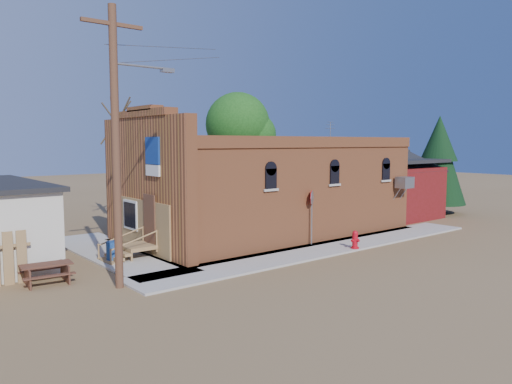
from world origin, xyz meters
TOP-DOWN VIEW (x-y plane):
  - ground at (0.00, 0.00)m, footprint 120.00×120.00m
  - sidewalk_south at (1.50, 0.90)m, footprint 19.00×2.20m
  - sidewalk_west at (-6.30, 6.00)m, footprint 2.60×10.00m
  - brick_bar at (1.64, 5.49)m, footprint 16.40×7.97m
  - red_shed at (11.50, 5.50)m, footprint 5.40×6.40m
  - utility_pole at (-8.14, 1.20)m, footprint 3.12×0.26m
  - tree_bare_near at (-3.00, 13.00)m, footprint 2.80×2.80m
  - tree_leafy at (6.00, 13.50)m, footprint 4.40×4.40m
  - evergreen_tree at (15.50, 4.00)m, footprint 3.60×3.60m
  - fire_hydrant at (2.21, -0.00)m, footprint 0.44×0.40m
  - stop_sign at (1.32, 1.80)m, footprint 0.56×0.46m
  - trash_barrel at (-6.96, 4.62)m, footprint 0.57×0.57m
  - picnic_table at (-9.90, 3.20)m, footprint 1.74×1.38m

SIDE VIEW (x-z plane):
  - ground at x=0.00m, z-range 0.00..0.00m
  - sidewalk_south at x=1.50m, z-range 0.00..0.08m
  - sidewalk_west at x=-6.30m, z-range 0.00..0.08m
  - picnic_table at x=-9.90m, z-range 0.10..0.78m
  - trash_barrel at x=-6.96m, z-range 0.08..0.84m
  - fire_hydrant at x=2.21m, z-range 0.07..0.87m
  - stop_sign at x=1.32m, z-range 0.75..3.23m
  - red_shed at x=11.50m, z-range 0.12..4.42m
  - brick_bar at x=1.64m, z-range -0.81..5.49m
  - evergreen_tree at x=15.50m, z-range 0.46..6.96m
  - utility_pole at x=-8.14m, z-range 0.27..9.27m
  - tree_leafy at x=6.00m, z-range 1.86..10.01m
  - tree_bare_near at x=-3.00m, z-range 2.14..9.79m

